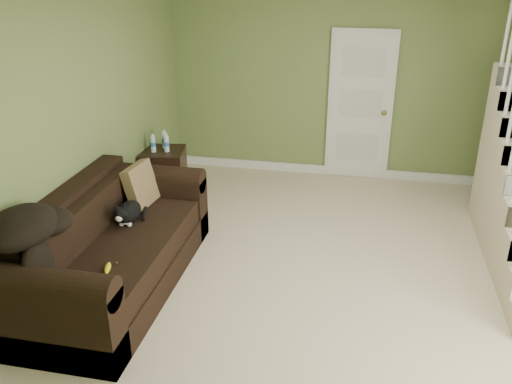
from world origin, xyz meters
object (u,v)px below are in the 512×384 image
at_px(sofa, 112,251).
at_px(banana, 108,268).
at_px(side_table, 164,174).
at_px(cat, 128,213).

xyz_separation_m(sofa, banana, (0.24, -0.54, 0.18)).
bearing_deg(side_table, banana, -79.07).
relative_size(sofa, cat, 4.50).
bearing_deg(sofa, cat, 80.48).
bearing_deg(banana, cat, 86.79).
distance_m(side_table, banana, 2.61).
bearing_deg(sofa, side_table, 97.04).
xyz_separation_m(sofa, side_table, (-0.25, 2.01, -0.04)).
bearing_deg(sofa, banana, -65.67).
xyz_separation_m(sofa, cat, (0.05, 0.31, 0.25)).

